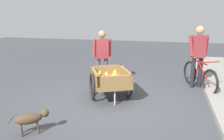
# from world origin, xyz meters

# --- Properties ---
(ground_plane) EXTENTS (24.00, 24.00, 0.00)m
(ground_plane) POSITION_xyz_m (0.00, 0.00, 0.00)
(ground_plane) COLOR #3D3F44
(fruit_cart) EXTENTS (1.82, 1.40, 0.73)m
(fruit_cart) POSITION_xyz_m (-0.35, -0.15, 0.44)
(fruit_cart) COLOR olive
(fruit_cart) RESTS_ON ground
(vendor_person) EXTENTS (0.33, 0.49, 1.53)m
(vendor_person) POSITION_xyz_m (-1.39, -0.66, 0.91)
(vendor_person) COLOR #4C4742
(vendor_person) RESTS_ON ground
(bicycle) EXTENTS (1.53, 0.78, 0.85)m
(bicycle) POSITION_xyz_m (-1.60, 1.98, 0.35)
(bicycle) COLOR black
(bicycle) RESTS_ON ground
(cyclist_person) EXTENTS (0.32, 0.53, 1.68)m
(cyclist_person) POSITION_xyz_m (-1.74, 1.92, 1.01)
(cyclist_person) COLOR black
(cyclist_person) RESTS_ON ground
(dog) EXTENTS (0.45, 0.56, 0.40)m
(dog) POSITION_xyz_m (1.63, -1.03, 0.27)
(dog) COLOR #4C3823
(dog) RESTS_ON ground
(plastic_bucket) EXTENTS (0.26, 0.26, 0.22)m
(plastic_bucket) POSITION_xyz_m (-2.46, -0.49, 0.11)
(plastic_bucket) COLOR #1966B2
(plastic_bucket) RESTS_ON ground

